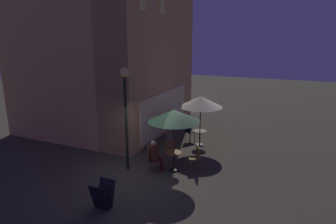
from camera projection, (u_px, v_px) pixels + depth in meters
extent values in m
plane|color=#3A362A|center=(140.00, 178.00, 10.51)|extent=(60.00, 60.00, 0.00)
cube|color=tan|center=(153.00, 49.00, 14.92)|extent=(7.73, 1.67, 8.83)
cube|color=tan|center=(68.00, 51.00, 13.36)|extent=(1.67, 7.45, 8.83)
cube|color=#E3D866|center=(162.00, 4.00, 13.39)|extent=(0.55, 0.06, 0.95)
cube|color=beige|center=(165.00, 111.00, 15.03)|extent=(5.41, 0.08, 2.10)
cylinder|color=black|center=(126.00, 124.00, 10.76)|extent=(0.10, 0.10, 3.67)
sphere|color=#FDCC6D|center=(124.00, 73.00, 10.28)|extent=(0.35, 0.35, 0.35)
cube|color=black|center=(106.00, 192.00, 8.70)|extent=(0.27, 0.55, 0.83)
cube|color=black|center=(99.00, 198.00, 8.38)|extent=(0.27, 0.55, 0.83)
cylinder|color=black|center=(200.00, 145.00, 13.70)|extent=(0.40, 0.40, 0.03)
cylinder|color=black|center=(200.00, 138.00, 13.62)|extent=(0.06, 0.06, 0.70)
cylinder|color=#494129|center=(200.00, 131.00, 13.52)|extent=(0.65, 0.65, 0.03)
cylinder|color=black|center=(174.00, 170.00, 11.10)|extent=(0.40, 0.40, 0.03)
cylinder|color=black|center=(174.00, 162.00, 11.02)|extent=(0.06, 0.06, 0.73)
cylinder|color=brown|center=(174.00, 152.00, 10.92)|extent=(0.63, 0.63, 0.03)
cylinder|color=black|center=(200.00, 145.00, 13.70)|extent=(0.36, 0.36, 0.06)
cylinder|color=#473328|center=(200.00, 122.00, 13.41)|extent=(0.05, 0.05, 2.35)
cone|color=beige|center=(201.00, 102.00, 13.17)|extent=(2.01, 2.01, 0.50)
cylinder|color=black|center=(174.00, 170.00, 11.10)|extent=(0.36, 0.36, 0.06)
cylinder|color=#4F3623|center=(174.00, 141.00, 10.81)|extent=(0.05, 0.05, 2.38)
cone|color=#2A4B2F|center=(174.00, 116.00, 10.56)|extent=(1.96, 1.96, 0.44)
cylinder|color=black|center=(195.00, 137.00, 14.25)|extent=(0.03, 0.03, 0.44)
cylinder|color=black|center=(189.00, 138.00, 14.08)|extent=(0.03, 0.03, 0.44)
cylinder|color=black|center=(191.00, 135.00, 14.52)|extent=(0.03, 0.03, 0.44)
cylinder|color=black|center=(185.00, 136.00, 14.35)|extent=(0.03, 0.03, 0.44)
cube|color=black|center=(190.00, 132.00, 14.24)|extent=(0.57, 0.57, 0.04)
cube|color=black|center=(188.00, 126.00, 14.34)|extent=(0.36, 0.27, 0.43)
cylinder|color=brown|center=(175.00, 159.00, 11.61)|extent=(0.03, 0.03, 0.44)
cylinder|color=brown|center=(167.00, 160.00, 11.56)|extent=(0.03, 0.03, 0.44)
cylinder|color=brown|center=(174.00, 156.00, 11.91)|extent=(0.03, 0.03, 0.44)
cylinder|color=brown|center=(166.00, 156.00, 11.86)|extent=(0.03, 0.03, 0.44)
cube|color=brown|center=(170.00, 152.00, 11.67)|extent=(0.55, 0.55, 0.04)
cube|color=brown|center=(170.00, 145.00, 11.78)|extent=(0.25, 0.35, 0.45)
cylinder|color=brown|center=(158.00, 164.00, 11.16)|extent=(0.03, 0.03, 0.44)
cylinder|color=brown|center=(159.00, 168.00, 10.82)|extent=(0.03, 0.03, 0.44)
cylinder|color=brown|center=(149.00, 164.00, 11.13)|extent=(0.03, 0.03, 0.44)
cylinder|color=brown|center=(149.00, 168.00, 10.79)|extent=(0.03, 0.03, 0.44)
cube|color=brown|center=(154.00, 160.00, 10.92)|extent=(0.60, 0.60, 0.04)
cube|color=brown|center=(148.00, 154.00, 10.83)|extent=(0.40, 0.25, 0.48)
cylinder|color=brown|center=(190.00, 166.00, 10.96)|extent=(0.03, 0.03, 0.46)
cylinder|color=brown|center=(189.00, 162.00, 11.26)|extent=(0.03, 0.03, 0.46)
cylinder|color=brown|center=(198.00, 165.00, 11.00)|extent=(0.03, 0.03, 0.46)
cylinder|color=brown|center=(197.00, 162.00, 11.30)|extent=(0.03, 0.03, 0.46)
cube|color=brown|center=(194.00, 158.00, 11.07)|extent=(0.53, 0.53, 0.04)
cube|color=brown|center=(198.00, 152.00, 11.03)|extent=(0.36, 0.23, 0.45)
cube|color=#481318|center=(157.00, 159.00, 10.92)|extent=(0.50, 0.49, 0.14)
cylinder|color=#481318|center=(162.00, 165.00, 11.00)|extent=(0.14, 0.14, 0.49)
cylinder|color=#472118|center=(154.00, 152.00, 10.84)|extent=(0.37, 0.37, 0.58)
sphere|color=tan|center=(153.00, 143.00, 10.74)|extent=(0.20, 0.20, 0.20)
cylinder|color=slate|center=(169.00, 132.00, 14.19)|extent=(0.32, 0.32, 0.88)
cylinder|color=#806862|center=(169.00, 118.00, 14.01)|extent=(0.38, 0.38, 0.59)
sphere|color=beige|center=(169.00, 111.00, 13.91)|extent=(0.20, 0.20, 0.20)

